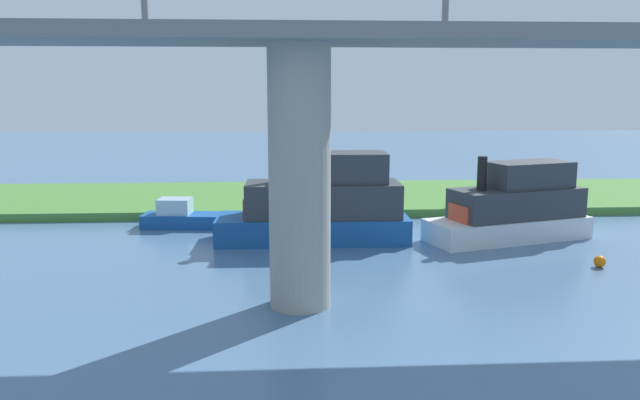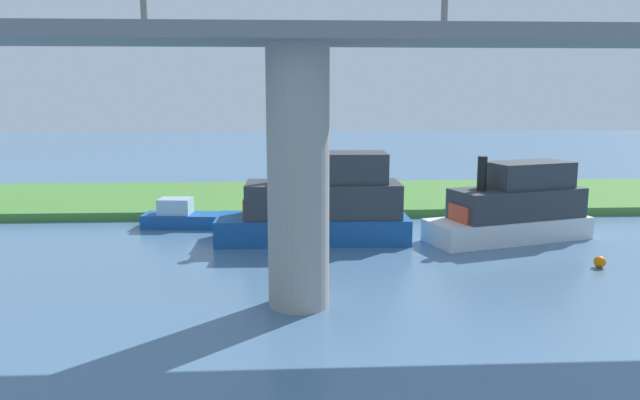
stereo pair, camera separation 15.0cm
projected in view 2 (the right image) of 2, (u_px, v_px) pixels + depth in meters
name	position (u px, v px, depth m)	size (l,w,h in m)	color
ground_plane	(300.00, 219.00, 36.22)	(160.00, 160.00, 0.00)	#4C7093
grassy_bank	(298.00, 198.00, 42.08)	(80.00, 12.00, 0.50)	#4C8438
bridge_pylon	(298.00, 179.00, 20.96)	(2.09, 2.09, 8.87)	#9E998E
bridge_span	(297.00, 27.00, 20.13)	(74.24, 4.30, 3.25)	slate
person_on_bank	(391.00, 191.00, 38.71)	(0.41, 0.41, 1.39)	#2D334C
mooring_post	(451.00, 202.00, 37.05)	(0.20, 0.20, 0.74)	brown
motorboat_white	(319.00, 205.00, 30.77)	(9.47, 3.30, 4.81)	#195199
motorboat_red	(514.00, 208.00, 31.09)	(8.75, 5.10, 4.24)	white
riverboat_paddlewheel	(184.00, 217.00, 34.09)	(4.90, 2.16, 1.58)	#195199
marker_buoy	(600.00, 262.00, 26.26)	(0.50, 0.50, 0.50)	orange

